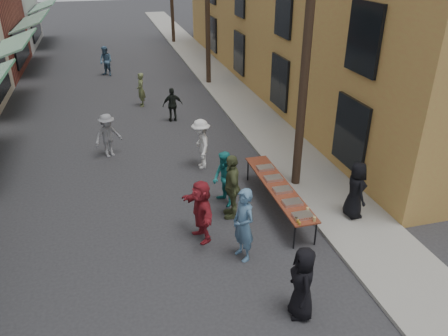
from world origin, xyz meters
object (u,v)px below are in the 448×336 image
serving_table (278,187)px  server (356,190)px  catering_tray_sausage (303,216)px  guest_front_a (303,283)px  utility_pole_near (307,42)px  guest_front_c (225,179)px

serving_table → server: 2.11m
catering_tray_sausage → server: size_ratio=0.31×
serving_table → catering_tray_sausage: catering_tray_sausage is taller
guest_front_a → utility_pole_near: bearing=167.2°
guest_front_a → guest_front_c: 4.61m
catering_tray_sausage → server: 1.94m
utility_pole_near → guest_front_a: size_ratio=5.49×
serving_table → guest_front_a: guest_front_a is taller
guest_front_c → server: server is taller
catering_tray_sausage → server: server is taller
utility_pole_near → catering_tray_sausage: 4.77m
catering_tray_sausage → guest_front_c: size_ratio=0.30×
server → utility_pole_near: bearing=24.8°
utility_pole_near → server: utility_pole_near is taller
utility_pole_near → server: bearing=-70.9°
utility_pole_near → guest_front_c: size_ratio=5.41×
serving_table → catering_tray_sausage: size_ratio=8.00×
guest_front_a → server: (2.87, 2.92, 0.10)m
guest_front_a → guest_front_c: guest_front_c is taller
utility_pole_near → guest_front_c: 4.46m
utility_pole_near → catering_tray_sausage: (-1.07, -2.80, -3.71)m
catering_tray_sausage → guest_front_a: bearing=-114.4°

